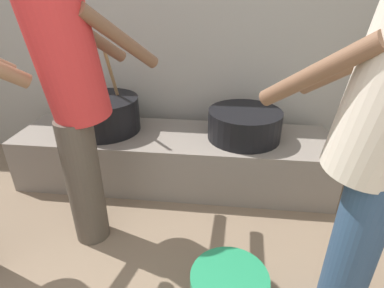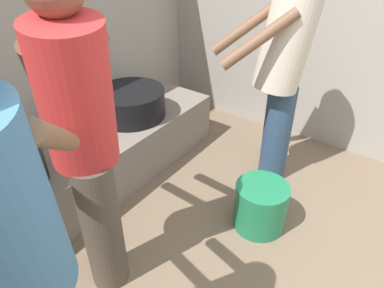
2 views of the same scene
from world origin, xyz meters
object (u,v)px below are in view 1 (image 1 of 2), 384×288
cooking_pot_main (104,114)px  cooking_pot_secondary (244,124)px  cook_in_cream_shirt (377,143)px  cook_in_red_shirt (73,91)px

cooking_pot_main → cooking_pot_secondary: (1.06, -0.02, -0.02)m
cooking_pot_main → cook_in_cream_shirt: cook_in_cream_shirt is taller
cook_in_red_shirt → cook_in_cream_shirt: cook_in_red_shirt is taller
cooking_pot_main → cook_in_cream_shirt: 1.83m
cooking_pot_secondary → cook_in_cream_shirt: (0.43, -0.99, 0.37)m
cooking_pot_secondary → cooking_pot_main: bearing=179.0°
cooking_pot_secondary → cook_in_red_shirt: bearing=-144.4°
cooking_pot_secondary → cook_in_cream_shirt: bearing=-66.8°
cook_in_red_shirt → cooking_pot_secondary: bearing=35.6°
cook_in_red_shirt → cook_in_cream_shirt: (1.34, -0.34, -0.05)m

